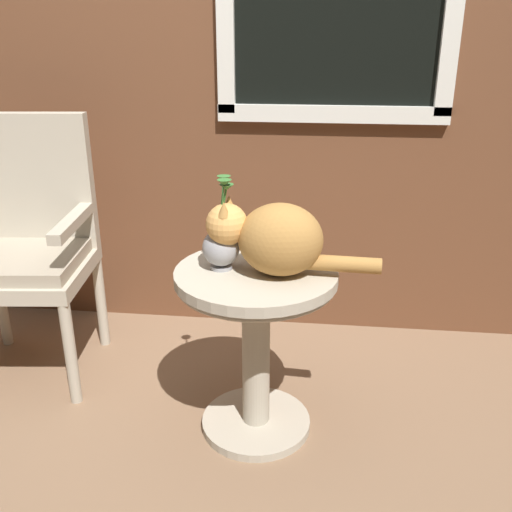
{
  "coord_description": "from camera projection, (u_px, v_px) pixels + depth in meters",
  "views": [
    {
      "loc": [
        0.4,
        -1.56,
        1.31
      ],
      "look_at": [
        0.21,
        0.08,
        0.65
      ],
      "focal_mm": 39.47,
      "sensor_mm": 36.0,
      "label": 1
    }
  ],
  "objects": [
    {
      "name": "cat",
      "position": [
        275.0,
        238.0,
        1.73
      ],
      "size": [
        0.55,
        0.24,
        0.24
      ],
      "color": "#AD7A3D",
      "rests_on": "wicker_side_table"
    },
    {
      "name": "ground_plane",
      "position": [
        193.0,
        436.0,
        1.97
      ],
      "size": [
        6.0,
        6.0,
        0.0
      ],
      "primitive_type": "plane",
      "color": "#7F6047"
    },
    {
      "name": "wicker_side_table",
      "position": [
        256.0,
        321.0,
        1.86
      ],
      "size": [
        0.53,
        0.53,
        0.6
      ],
      "color": "#B2A893",
      "rests_on": "ground_plane"
    },
    {
      "name": "pewter_vase_with_ivy",
      "position": [
        221.0,
        242.0,
        1.78
      ],
      "size": [
        0.12,
        0.14,
        0.3
      ],
      "color": "#99999E",
      "rests_on": "wicker_side_table"
    },
    {
      "name": "back_wall",
      "position": [
        231.0,
        34.0,
        2.3
      ],
      "size": [
        4.0,
        0.07,
        2.6
      ],
      "color": "brown",
      "rests_on": "ground_plane"
    },
    {
      "name": "wicker_chair",
      "position": [
        27.0,
        238.0,
        2.22
      ],
      "size": [
        0.53,
        0.52,
        1.02
      ],
      "color": "#B2A893",
      "rests_on": "ground_plane"
    }
  ]
}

